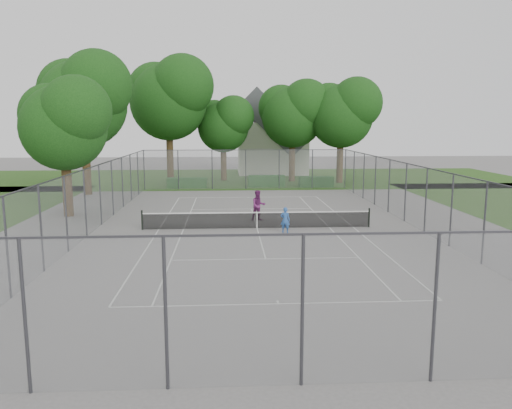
{
  "coord_description": "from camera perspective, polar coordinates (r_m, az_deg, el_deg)",
  "views": [
    {
      "loc": [
        -1.62,
        -27.42,
        5.87
      ],
      "look_at": [
        0.0,
        1.0,
        1.2
      ],
      "focal_mm": 35.0,
      "sensor_mm": 36.0,
      "label": 1
    }
  ],
  "objects": [
    {
      "name": "tree_side_front",
      "position": [
        33.38,
        -21.08,
        8.92
      ],
      "size": [
        6.07,
        5.55,
        8.73
      ],
      "color": "#362513",
      "rests_on": "ground"
    },
    {
      "name": "court_markings",
      "position": [
        28.09,
        0.12,
        -2.73
      ],
      "size": [
        11.03,
        23.83,
        0.01
      ],
      "color": "silver",
      "rests_on": "ground"
    },
    {
      "name": "hedge_left",
      "position": [
        46.11,
        -7.88,
        2.48
      ],
      "size": [
        3.61,
        1.08,
        0.9
      ],
      "primitive_type": "cube",
      "color": "#184717",
      "rests_on": "ground"
    },
    {
      "name": "hedge_mid",
      "position": [
        46.4,
        1.21,
        2.71
      ],
      "size": [
        3.37,
        0.96,
        1.06
      ],
      "primitive_type": "cube",
      "color": "#184717",
      "rests_on": "ground"
    },
    {
      "name": "ground",
      "position": [
        28.09,
        0.12,
        -2.75
      ],
      "size": [
        120.0,
        120.0,
        0.0
      ],
      "primitive_type": "plane",
      "color": "slate",
      "rests_on": "ground"
    },
    {
      "name": "tree_side_back",
      "position": [
        43.24,
        -19.09,
        11.58
      ],
      "size": [
        8.05,
        7.35,
        11.57
      ],
      "color": "#362513",
      "rests_on": "ground"
    },
    {
      "name": "tree_far_midleft",
      "position": [
        51.37,
        -3.68,
        9.34
      ],
      "size": [
        5.98,
        5.46,
        8.6
      ],
      "color": "#362513",
      "rests_on": "ground"
    },
    {
      "name": "woman_player",
      "position": [
        30.21,
        0.28,
        -0.11
      ],
      "size": [
        1.03,
        0.89,
        1.84
      ],
      "primitive_type": "imported",
      "rotation": [
        0.0,
        0.0,
        0.23
      ],
      "color": "#6C2460",
      "rests_on": "ground"
    },
    {
      "name": "house",
      "position": [
        58.5,
        1.85,
        7.42
      ],
      "size": [
        7.85,
        6.09,
        9.78
      ],
      "color": "beige",
      "rests_on": "ground"
    },
    {
      "name": "girl_player",
      "position": [
        26.91,
        3.35,
        -1.78
      ],
      "size": [
        0.58,
        0.46,
        1.4
      ],
      "primitive_type": "imported",
      "rotation": [
        0.0,
        0.0,
        2.88
      ],
      "color": "#2B58A3",
      "rests_on": "ground"
    },
    {
      "name": "tree_far_left",
      "position": [
        50.4,
        -9.87,
        12.18
      ],
      "size": [
        8.61,
        7.86,
        12.37
      ],
      "color": "#362513",
      "rests_on": "ground"
    },
    {
      "name": "grass_far",
      "position": [
        53.77,
        -1.52,
        3.05
      ],
      "size": [
        60.0,
        20.0,
        0.0
      ],
      "primitive_type": "cube",
      "color": "#234614",
      "rests_on": "ground"
    },
    {
      "name": "tree_far_midright",
      "position": [
        50.56,
        4.31,
        10.53
      ],
      "size": [
        7.05,
        6.43,
        10.13
      ],
      "color": "#362513",
      "rests_on": "ground"
    },
    {
      "name": "perimeter_fence",
      "position": [
        27.77,
        0.12,
        0.91
      ],
      "size": [
        18.08,
        34.08,
        3.52
      ],
      "color": "#38383D",
      "rests_on": "ground"
    },
    {
      "name": "tennis_net",
      "position": [
        27.99,
        0.12,
        -1.72
      ],
      "size": [
        12.87,
        0.1,
        1.1
      ],
      "color": "black",
      "rests_on": "ground"
    },
    {
      "name": "hedge_right",
      "position": [
        46.68,
        6.88,
        2.61
      ],
      "size": [
        3.14,
        1.15,
        0.94
      ],
      "primitive_type": "cube",
      "color": "#184717",
      "rests_on": "ground"
    },
    {
      "name": "tree_far_right",
      "position": [
        49.93,
        9.83,
        10.51
      ],
      "size": [
        7.11,
        6.49,
        10.22
      ],
      "color": "#362513",
      "rests_on": "ground"
    }
  ]
}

